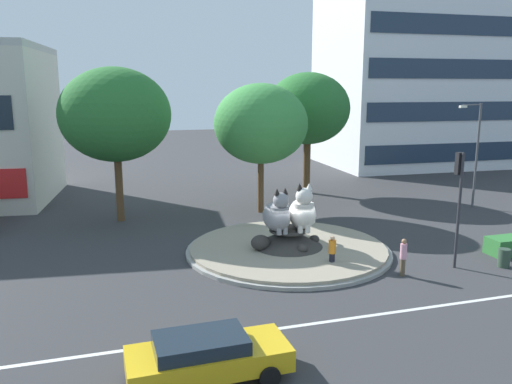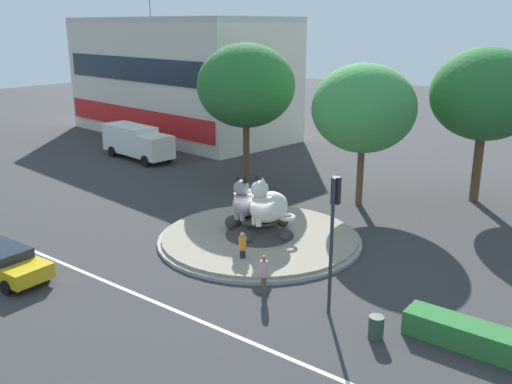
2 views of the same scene
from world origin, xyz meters
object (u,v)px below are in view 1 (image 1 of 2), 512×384
object	(u,v)px
third_tree_left	(308,109)
streetlight_arm	(475,148)
cat_statue_white	(303,212)
litter_bin	(504,258)
sedan_on_far_lane	(207,356)
cat_statue_grey	(277,215)
second_tree_near_tower	(115,115)
pedestrian_orange_shirt	(332,251)
traffic_light_mast	(459,189)
broadleaf_tree_behind_island	(261,124)
office_tower	(420,32)
pedestrian_pink_shirt	(403,256)

from	to	relation	value
third_tree_left	streetlight_arm	size ratio (longest dim) A/B	1.30
cat_statue_white	litter_bin	bearing A→B (deg)	75.36
sedan_on_far_lane	third_tree_left	bearing A→B (deg)	60.58
cat_statue_grey	streetlight_arm	xyz separation A→B (m)	(16.77, 5.93, 2.22)
sedan_on_far_lane	litter_bin	distance (m)	16.54
streetlight_arm	cat_statue_grey	bearing A→B (deg)	2.58
cat_statue_white	second_tree_near_tower	xyz separation A→B (m)	(-8.89, 9.47, 4.63)
streetlight_arm	pedestrian_orange_shirt	xyz separation A→B (m)	(-14.91, -8.57, -3.50)
cat_statue_white	second_tree_near_tower	bearing A→B (deg)	-121.74
traffic_light_mast	broadleaf_tree_behind_island	distance (m)	14.54
broadleaf_tree_behind_island	sedan_on_far_lane	bearing A→B (deg)	-111.59
office_tower	sedan_on_far_lane	world-z (taller)	office_tower
office_tower	streetlight_arm	xyz separation A→B (m)	(-8.53, -20.26, -10.08)
office_tower	broadleaf_tree_behind_island	world-z (taller)	office_tower
cat_statue_white	litter_bin	xyz separation A→B (m)	(8.50, -4.86, -1.74)
broadleaf_tree_behind_island	sedan_on_far_lane	size ratio (longest dim) A/B	1.83
streetlight_arm	pedestrian_pink_shirt	size ratio (longest dim) A/B	4.21
traffic_light_mast	third_tree_left	bearing A→B (deg)	-5.75
cat_statue_white	litter_bin	world-z (taller)	cat_statue_white
traffic_light_mast	pedestrian_pink_shirt	distance (m)	4.19
streetlight_arm	litter_bin	size ratio (longest dim) A/B	8.27
second_tree_near_tower	litter_bin	size ratio (longest dim) A/B	10.88
cat_statue_white	third_tree_left	size ratio (longest dim) A/B	0.27
third_tree_left	pedestrian_pink_shirt	bearing A→B (deg)	-98.85
sedan_on_far_lane	litter_bin	size ratio (longest dim) A/B	5.35
traffic_light_mast	cat_statue_white	bearing A→B (deg)	50.13
office_tower	pedestrian_pink_shirt	bearing A→B (deg)	-122.12
traffic_light_mast	pedestrian_pink_shirt	size ratio (longest dim) A/B	3.14
office_tower	second_tree_near_tower	bearing A→B (deg)	-151.02
third_tree_left	pedestrian_orange_shirt	xyz separation A→B (m)	(-5.60, -16.94, -6.00)
second_tree_near_tower	pedestrian_pink_shirt	world-z (taller)	second_tree_near_tower
broadleaf_tree_behind_island	pedestrian_pink_shirt	xyz separation A→B (m)	(2.62, -13.58, -5.15)
streetlight_arm	sedan_on_far_lane	size ratio (longest dim) A/B	1.55
cat_statue_grey	pedestrian_pink_shirt	world-z (taller)	cat_statue_grey
traffic_light_mast	pedestrian_orange_shirt	bearing A→B (deg)	69.01
pedestrian_pink_shirt	streetlight_arm	bearing A→B (deg)	-106.37
pedestrian_pink_shirt	litter_bin	distance (m)	5.39
broadleaf_tree_behind_island	sedan_on_far_lane	distance (m)	21.48
office_tower	sedan_on_far_lane	bearing A→B (deg)	-128.45
broadleaf_tree_behind_island	third_tree_left	xyz separation A→B (m)	(5.55, 5.24, 0.74)
traffic_light_mast	second_tree_near_tower	world-z (taller)	second_tree_near_tower
office_tower	pedestrian_pink_shirt	xyz separation A→B (m)	(-20.77, -30.71, -13.46)
litter_bin	third_tree_left	bearing A→B (deg)	97.20
pedestrian_orange_shirt	pedestrian_pink_shirt	size ratio (longest dim) A/B	0.90
sedan_on_far_lane	streetlight_arm	bearing A→B (deg)	34.59
broadleaf_tree_behind_island	second_tree_near_tower	size ratio (longest dim) A/B	0.90
third_tree_left	streetlight_arm	bearing A→B (deg)	-41.96
cat_statue_white	third_tree_left	world-z (taller)	third_tree_left
office_tower	litter_bin	xyz separation A→B (m)	(-15.42, -31.07, -13.97)
sedan_on_far_lane	traffic_light_mast	bearing A→B (deg)	23.57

